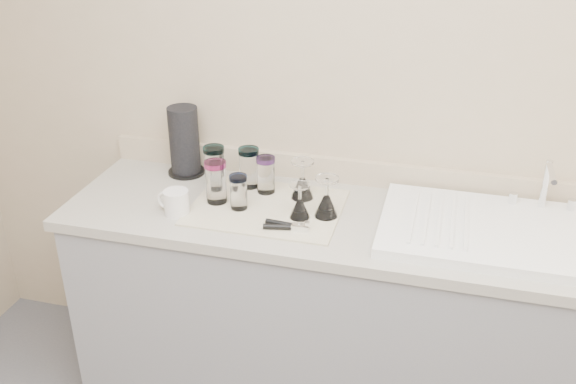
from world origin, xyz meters
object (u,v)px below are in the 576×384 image
(goblet_front_left, at_px, (300,206))
(tumbler_teal, at_px, (214,166))
(tumbler_cyan, at_px, (249,167))
(tumbler_magenta, at_px, (216,181))
(paper_towel_roll, at_px, (184,142))
(tumbler_purple, at_px, (266,175))
(can_opener, at_px, (287,226))
(goblet_back_left, at_px, (302,185))
(sink_unit, at_px, (502,232))
(goblet_front_right, at_px, (326,203))
(tumbler_blue, at_px, (239,192))
(white_mug, at_px, (176,202))

(goblet_front_left, bearing_deg, tumbler_teal, 156.34)
(tumbler_cyan, height_order, goblet_front_left, tumbler_cyan)
(tumbler_magenta, xyz_separation_m, goblet_front_left, (0.33, -0.04, -0.04))
(tumbler_cyan, distance_m, paper_towel_roll, 0.31)
(tumbler_purple, bearing_deg, can_opener, -59.28)
(goblet_back_left, xyz_separation_m, goblet_front_left, (0.03, -0.15, -0.01))
(sink_unit, xyz_separation_m, goblet_front_right, (-0.61, -0.02, 0.04))
(tumbler_blue, bearing_deg, goblet_back_left, 34.48)
(white_mug, bearing_deg, can_opener, -1.84)
(tumbler_teal, distance_m, tumbler_blue, 0.22)
(paper_towel_roll, bearing_deg, tumbler_magenta, -45.51)
(sink_unit, distance_m, tumbler_teal, 1.09)
(goblet_front_right, relative_size, can_opener, 0.95)
(goblet_front_left, height_order, paper_towel_roll, paper_towel_roll)
(white_mug, bearing_deg, tumbler_blue, 22.83)
(can_opener, bearing_deg, sink_unit, 11.75)
(sink_unit, xyz_separation_m, tumbler_purple, (-0.87, 0.11, 0.06))
(tumbler_cyan, xyz_separation_m, tumbler_purple, (0.08, -0.03, -0.01))
(paper_towel_roll, bearing_deg, sink_unit, -9.18)
(sink_unit, height_order, paper_towel_roll, paper_towel_roll)
(goblet_front_right, height_order, white_mug, goblet_front_right)
(tumbler_teal, xyz_separation_m, can_opener, (0.36, -0.26, -0.07))
(white_mug, bearing_deg, tumbler_cyan, 54.92)
(goblet_front_left, relative_size, goblet_front_right, 0.86)
(tumbler_purple, relative_size, goblet_front_left, 1.10)
(tumbler_cyan, distance_m, goblet_front_right, 0.38)
(can_opener, distance_m, white_mug, 0.42)
(tumbler_purple, distance_m, goblet_front_left, 0.24)
(goblet_front_left, bearing_deg, white_mug, -170.14)
(tumbler_teal, height_order, white_mug, tumbler_teal)
(tumbler_cyan, bearing_deg, goblet_back_left, -10.84)
(goblet_front_right, bearing_deg, tumbler_purple, 153.79)
(tumbler_magenta, xyz_separation_m, goblet_back_left, (0.30, 0.11, -0.03))
(can_opener, distance_m, paper_towel_roll, 0.64)
(tumbler_magenta, height_order, goblet_back_left, tumbler_magenta)
(tumbler_teal, relative_size, goblet_front_left, 1.25)
(tumbler_purple, xyz_separation_m, goblet_front_right, (0.26, -0.13, -0.02))
(tumbler_cyan, bearing_deg, goblet_front_left, -37.73)
(goblet_front_right, bearing_deg, can_opener, -131.94)
(goblet_back_left, distance_m, paper_towel_roll, 0.54)
(tumbler_cyan, relative_size, paper_towel_roll, 0.56)
(goblet_back_left, relative_size, goblet_front_right, 1.01)
(sink_unit, distance_m, can_opener, 0.74)
(tumbler_cyan, bearing_deg, sink_unit, -8.13)
(tumbler_purple, bearing_deg, goblet_back_left, -4.82)
(can_opener, relative_size, white_mug, 1.20)
(goblet_front_left, height_order, goblet_front_right, goblet_front_right)
(tumbler_teal, height_order, tumbler_magenta, same)
(tumbler_teal, distance_m, tumbler_cyan, 0.14)
(tumbler_teal, xyz_separation_m, white_mug, (-0.06, -0.25, -0.04))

